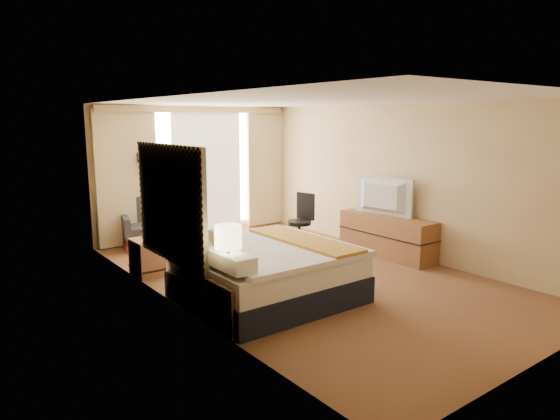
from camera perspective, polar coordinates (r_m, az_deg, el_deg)
floor at (r=7.65m, az=2.85°, el=-7.43°), size 4.20×7.00×0.02m
ceiling at (r=7.29m, az=3.04°, el=12.43°), size 4.20×7.00×0.02m
wall_back at (r=10.27m, az=-9.71°, el=4.41°), size 4.20×0.02×2.60m
wall_front at (r=5.22m, az=28.40°, el=-2.29°), size 4.20×0.02×2.60m
wall_left at (r=6.24m, az=-12.04°, el=0.60°), size 0.02×7.00×2.60m
wall_right at (r=8.84m, az=13.47°, el=3.34°), size 0.02×7.00×2.60m
headboard at (r=6.44m, az=-12.46°, el=0.70°), size 0.06×1.85×1.50m
nightstand_left at (r=5.71m, az=-4.96°, el=-10.77°), size 0.45×0.52×0.55m
nightstand_right at (r=7.85m, az=-14.74°, el=-5.20°), size 0.45×0.52×0.55m
media_dresser at (r=8.80m, az=12.08°, el=-2.92°), size 0.50×1.80×0.70m
window at (r=10.36m, az=-8.40°, el=4.61°), size 2.30×0.02×2.30m
curtains at (r=10.16m, az=-9.45°, el=4.97°), size 4.12×0.19×2.56m
bed at (r=6.54m, az=-1.51°, el=-7.14°), size 2.06×1.88×1.00m
loveseat at (r=9.62m, az=-13.22°, el=-2.15°), size 1.59×1.10×0.91m
floor_lamp at (r=9.61m, az=-15.44°, el=3.33°), size 0.22×0.22×1.73m
desk_chair at (r=9.11m, az=2.43°, el=-1.60°), size 0.49×0.49×1.01m
lamp_left at (r=5.52m, az=-5.95°, el=-3.21°), size 0.30×0.30×0.64m
lamp_right at (r=7.67m, az=-14.46°, el=-0.28°), size 0.25×0.25×0.53m
tissue_box at (r=5.56m, az=-4.06°, el=-7.74°), size 0.16×0.16×0.11m
telephone at (r=7.96m, az=-14.63°, el=-2.69°), size 0.22×0.19×0.07m
television at (r=8.73m, az=11.32°, el=1.53°), size 0.29×1.15×0.65m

